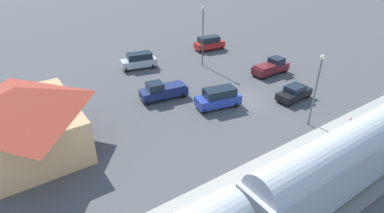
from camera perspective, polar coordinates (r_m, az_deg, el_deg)
The scene contains 13 objects.
ground_plane at distance 35.64m, azimuth 10.25°, elevation 1.07°, with size 200.00×200.00×0.00m, color #4C4C4F.
railway_track at distance 29.07m, azimuth 29.72°, elevation -9.63°, with size 4.80×70.00×0.30m.
platform at distance 30.40m, azimuth 23.31°, elevation -6.07°, with size 3.20×46.00×0.30m.
station_building at distance 29.27m, azimuth -28.83°, elevation -1.96°, with size 11.26×8.95×6.01m.
pedestrian_on_platform at distance 31.88m, azimuth 27.23°, elevation -2.90°, with size 0.36×0.36×1.71m.
suv_red at distance 51.58m, azimuth 3.23°, elevation 11.75°, with size 2.66×5.13×2.22m.
suv_silver at distance 44.43m, azimuth -9.86°, elevation 8.48°, with size 2.88×5.19×2.22m.
sedan_black at distance 36.87m, azimuth 18.54°, elevation 2.48°, with size 2.08×4.59×1.74m.
pickup_navy at distance 35.28m, azimuth -5.48°, elevation 3.00°, with size 2.74×5.63×2.14m.
pickup_maroon at distance 43.18m, azimuth 14.57°, elevation 7.17°, with size 1.97×5.40×2.14m.
suv_blue at distance 33.40m, azimuth 4.99°, elevation 1.68°, with size 2.92×5.20×2.22m.
light_pole_near_platform at distance 30.74m, azimuth 22.34°, elevation 4.21°, with size 0.44×0.44×7.32m.
light_pole_lot_center at distance 43.50m, azimuth 2.04°, elevation 14.08°, with size 0.44×0.44×8.40m.
Camera 1 is at (-22.06, 22.66, 16.42)m, focal length 28.56 mm.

